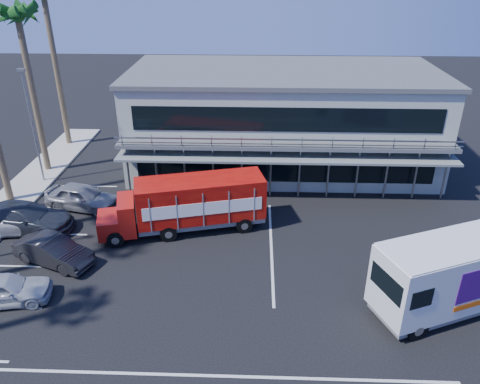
{
  "coord_description": "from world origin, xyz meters",
  "views": [
    {
      "loc": [
        1.04,
        -18.92,
        14.58
      ],
      "look_at": [
        0.16,
        5.33,
        2.3
      ],
      "focal_mm": 35.0,
      "sensor_mm": 36.0,
      "label": 1
    }
  ],
  "objects_px": {
    "white_van": "(455,274)",
    "parked_car_b": "(54,251)",
    "red_truck": "(189,203)",
    "parked_car_a": "(3,289)"
  },
  "relations": [
    {
      "from": "red_truck",
      "to": "parked_car_b",
      "type": "relative_size",
      "value": 2.22
    },
    {
      "from": "red_truck",
      "to": "parked_car_b",
      "type": "height_order",
      "value": "red_truck"
    },
    {
      "from": "parked_car_a",
      "to": "parked_car_b",
      "type": "bearing_deg",
      "value": -30.34
    },
    {
      "from": "red_truck",
      "to": "parked_car_b",
      "type": "bearing_deg",
      "value": -165.97
    },
    {
      "from": "red_truck",
      "to": "white_van",
      "type": "bearing_deg",
      "value": -41.36
    },
    {
      "from": "parked_car_a",
      "to": "parked_car_b",
      "type": "relative_size",
      "value": 0.97
    },
    {
      "from": "parked_car_a",
      "to": "parked_car_b",
      "type": "height_order",
      "value": "parked_car_a"
    },
    {
      "from": "white_van",
      "to": "parked_car_a",
      "type": "bearing_deg",
      "value": 158.73
    },
    {
      "from": "white_van",
      "to": "parked_car_b",
      "type": "bearing_deg",
      "value": 149.44
    },
    {
      "from": "red_truck",
      "to": "parked_car_a",
      "type": "xyz_separation_m",
      "value": [
        -7.83,
        -6.84,
        -1.04
      ]
    }
  ]
}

